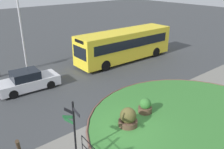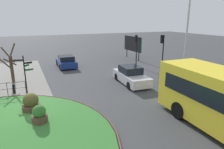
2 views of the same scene
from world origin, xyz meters
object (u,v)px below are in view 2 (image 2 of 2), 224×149
object	(u,v)px
lamppost_tall	(187,26)
street_tree_bare	(11,66)
bollard_foreground	(14,89)
planter_near_signpost	(39,115)
traffic_light_near	(162,46)
signpost_directional	(25,71)
traffic_light_far	(136,43)
car_far_lane	(66,62)
car_near_lane	(131,76)
planter_kerbside	(31,103)
billboard_left	(133,44)

from	to	relation	value
lamppost_tall	street_tree_bare	bearing A→B (deg)	-112.62
bollard_foreground	planter_near_signpost	xyz separation A→B (m)	(5.59, 1.40, 0.10)
traffic_light_near	signpost_directional	bearing A→B (deg)	84.25
traffic_light_near	traffic_light_far	distance (m)	4.80
bollard_foreground	car_far_lane	world-z (taller)	car_far_lane
car_far_lane	traffic_light_near	xyz separation A→B (m)	(7.50, 7.98, 2.29)
traffic_light_near	car_near_lane	bearing A→B (deg)	99.54
signpost_directional	lamppost_tall	world-z (taller)	lamppost_tall
street_tree_bare	lamppost_tall	bearing A→B (deg)	67.38
planter_kerbside	car_far_lane	bearing A→B (deg)	158.26
billboard_left	car_far_lane	bearing A→B (deg)	-86.12
car_near_lane	traffic_light_far	bearing A→B (deg)	149.89
traffic_light_near	billboard_left	xyz separation A→B (m)	(-8.64, 1.62, -0.84)
bollard_foreground	traffic_light_far	distance (m)	14.25
planter_kerbside	street_tree_bare	xyz separation A→B (m)	(-6.67, -1.21, 1.05)
car_near_lane	traffic_light_far	distance (m)	7.34
lamppost_tall	street_tree_bare	world-z (taller)	lamppost_tall
planter_near_signpost	signpost_directional	bearing A→B (deg)	-174.96
car_far_lane	lamppost_tall	size ratio (longest dim) A/B	0.44
car_far_lane	billboard_left	size ratio (longest dim) A/B	0.95
lamppost_tall	car_near_lane	bearing A→B (deg)	-109.76
traffic_light_far	planter_kerbside	xyz separation A→B (m)	(8.32, -12.26, -2.15)
bollard_foreground	planter_kerbside	distance (m)	3.97
billboard_left	street_tree_bare	distance (m)	16.17
signpost_directional	traffic_light_near	bearing A→B (deg)	89.81
signpost_directional	car_far_lane	xyz separation A→B (m)	(-7.45, 4.52, -1.11)
car_near_lane	car_far_lane	xyz separation A→B (m)	(-8.58, -3.95, -0.05)
car_near_lane	planter_kerbside	world-z (taller)	car_near_lane
bollard_foreground	billboard_left	bearing A→B (deg)	119.03
signpost_directional	car_far_lane	world-z (taller)	signpost_directional
signpost_directional	bollard_foreground	distance (m)	1.67
signpost_directional	traffic_light_far	distance (m)	13.30
car_near_lane	planter_kerbside	distance (m)	8.69
car_near_lane	car_far_lane	distance (m)	9.45
signpost_directional	planter_near_signpost	world-z (taller)	signpost_directional
signpost_directional	traffic_light_near	distance (m)	12.56
signpost_directional	street_tree_bare	size ratio (longest dim) A/B	0.84
billboard_left	planter_near_signpost	distance (m)	19.58
traffic_light_near	planter_near_signpost	bearing A→B (deg)	108.21
traffic_light_near	planter_near_signpost	xyz separation A→B (m)	(5.30, -12.03, -2.45)
planter_near_signpost	street_tree_bare	world-z (taller)	street_tree_bare
car_far_lane	lamppost_tall	xyz separation A→B (m)	(10.16, 8.35, 4.27)
signpost_directional	traffic_light_near	world-z (taller)	traffic_light_near
bollard_foreground	car_far_lane	size ratio (longest dim) A/B	0.18
car_near_lane	planter_kerbside	bearing A→B (deg)	-70.11
car_far_lane	traffic_light_far	xyz separation A→B (m)	(2.70, 7.87, 2.05)
billboard_left	bollard_foreground	bearing A→B (deg)	-63.92
signpost_directional	billboard_left	world-z (taller)	billboard_left
bollard_foreground	billboard_left	world-z (taller)	billboard_left
car_near_lane	traffic_light_near	size ratio (longest dim) A/B	1.13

